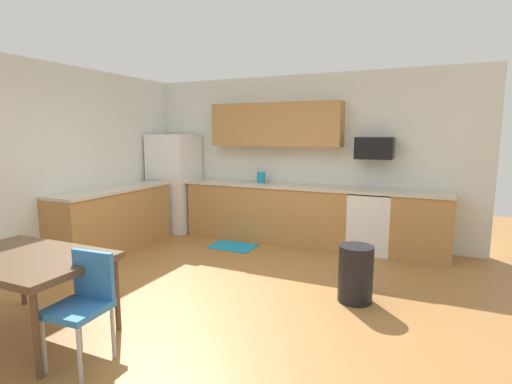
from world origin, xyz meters
The scene contains 19 objects.
ground_plane centered at (0.00, 0.00, 0.00)m, with size 12.00×12.00×0.00m, color #9E6B38.
wall_back centered at (0.00, 2.65, 1.35)m, with size 5.80×0.10×2.70m, color silver.
wall_left centered at (-2.65, 0.00, 1.35)m, with size 0.10×5.80×2.70m, color silver.
cabinet_run_back centered at (-0.38, 2.30, 0.45)m, with size 2.74×0.60×0.90m, color #AD7A42.
cabinet_run_back_right centered at (2.00, 2.30, 0.45)m, with size 0.81×0.60×0.90m, color #AD7A42.
cabinet_run_left centered at (-2.30, 0.80, 0.45)m, with size 0.60×2.00×0.90m, color #AD7A42.
countertop_back centered at (0.00, 2.30, 0.92)m, with size 4.80×0.64×0.04m, color beige.
countertop_left centered at (-2.30, 0.80, 0.92)m, with size 0.64×2.00×0.04m, color beige.
upper_cabinets_back centered at (-0.30, 2.43, 1.90)m, with size 2.20×0.34×0.70m, color #AD7A42.
refrigerator centered at (-2.18, 2.22, 0.87)m, with size 0.76×0.70×1.74m, color white.
oven_range centered at (1.29, 2.30, 0.46)m, with size 0.60×0.60×0.91m.
microwave centered at (1.29, 2.40, 1.54)m, with size 0.54×0.36×0.32m, color black.
sink_basin centered at (-0.64, 2.30, 0.88)m, with size 0.48×0.40×0.14m, color #A5A8AD.
sink_faucet centered at (-0.64, 2.48, 1.04)m, with size 0.02×0.02×0.24m, color #B2B5BA.
dining_table centered at (-1.07, -1.47, 0.66)m, with size 1.40×0.90×0.72m.
chair_near_table centered at (-0.30, -1.55, 0.50)m, with size 0.42×0.42×0.85m.
trash_bin centered at (1.41, 0.42, 0.30)m, with size 0.36×0.36×0.60m, color black.
floor_mat centered at (-0.70, 1.65, 0.01)m, with size 0.70×0.50×0.01m, color #198CBF.
kettle centered at (-0.52, 2.35, 1.02)m, with size 0.14×0.14×0.20m, color #198CBF.
Camera 1 is at (2.06, -3.57, 1.76)m, focal length 27.20 mm.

